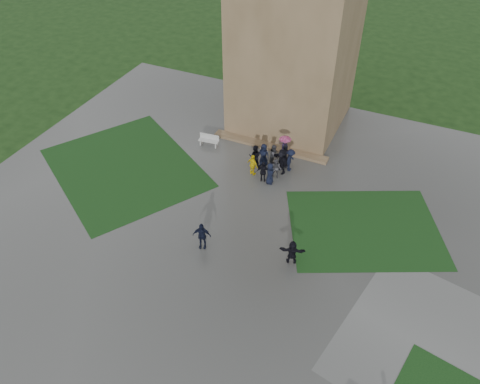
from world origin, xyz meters
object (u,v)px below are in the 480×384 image
at_px(tower, 298,9).
at_px(bench, 209,140).
at_px(pedestrian_mid, 202,236).
at_px(pedestrian_near, 292,252).

xyz_separation_m(tower, bench, (-4.32, -6.00, -8.52)).
height_order(tower, pedestrian_mid, tower).
bearing_deg(bench, pedestrian_near, -47.12).
bearing_deg(tower, bench, -125.73).
height_order(tower, bench, tower).
bearing_deg(pedestrian_mid, bench, 97.11).
distance_m(tower, pedestrian_near, 17.41).
relative_size(bench, pedestrian_mid, 0.86).
bearing_deg(bench, pedestrian_mid, -70.76).
relative_size(bench, pedestrian_near, 1.00).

